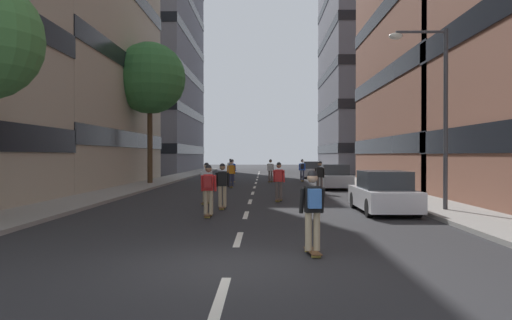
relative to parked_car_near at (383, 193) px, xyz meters
The scene contains 22 objects.
ground_plane 17.04m from the parked_car_near, 107.01° to the left, with size 150.59×150.59×0.00m, color #28282B.
sidewalk_left 23.05m from the parked_car_near, 122.60° to the left, with size 2.52×69.02×0.14m, color gray.
sidewalk_right 19.58m from the parked_car_near, 82.78° to the left, with size 2.52×69.02×0.14m, color gray.
lane_markings 17.42m from the parked_car_near, 106.62° to the left, with size 0.16×57.20×0.01m.
building_left_far 52.25m from the parked_car_near, 113.44° to the left, with size 12.93×23.44×28.08m.
building_right_far 49.40m from the parked_car_near, 77.67° to the left, with size 12.93×20.63×28.87m.
parked_car_near is the anchor object (origin of this frame).
parked_car_mid 12.88m from the parked_car_near, 90.00° to the left, with size 1.82×4.40×1.52m.
parked_car_far 27.39m from the parked_car_near, 90.00° to the left, with size 1.82×4.40×1.52m.
street_tree_mid 21.95m from the parked_car_near, 126.51° to the left, with size 5.03×5.03×9.91m.
streetlamp_right 3.90m from the parked_car_near, ahead, with size 2.13×0.30×6.50m.
skater_0 21.69m from the parked_car_near, 93.47° to the left, with size 0.54×0.90×1.78m.
skater_1 20.63m from the parked_car_near, 100.81° to the left, with size 0.57×0.92×1.78m.
skater_2 8.45m from the parked_car_near, 113.16° to the right, with size 0.56×0.92×1.78m.
skater_3 5.69m from the parked_car_near, 130.39° to the left, with size 0.57×0.92×1.78m.
skater_4 6.39m from the parked_car_near, 167.24° to the right, with size 0.53×0.90×1.78m.
skater_5 8.86m from the parked_car_near, 98.69° to the left, with size 0.53×0.90×1.78m.
skater_6 6.07m from the parked_car_near, 169.74° to the left, with size 0.53×0.90×1.78m.
skater_7 20.99m from the parked_car_near, 108.92° to the left, with size 0.57×0.92×1.78m.
skater_8 26.63m from the parked_car_near, 105.98° to the left, with size 0.54×0.91×1.78m.
skater_9 7.43m from the parked_car_near, 156.43° to the left, with size 0.57×0.92×1.78m.
skater_10 15.29m from the parked_car_near, 115.08° to the left, with size 0.55×0.92×1.78m.
Camera 1 is at (0.65, -9.34, 2.09)m, focal length 34.92 mm.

